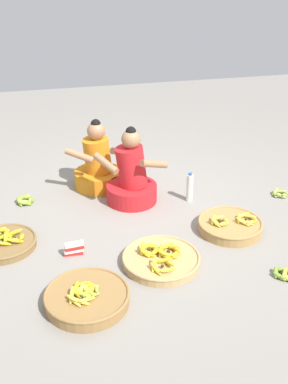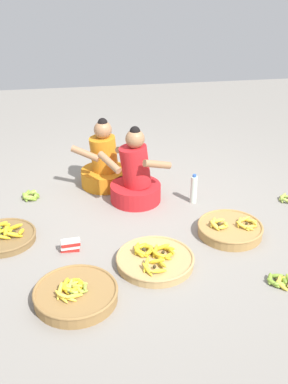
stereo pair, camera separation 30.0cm
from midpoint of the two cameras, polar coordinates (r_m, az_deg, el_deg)
The scene contains 12 objects.
ground_plane at distance 4.53m, azimuth 1.49°, elevation -2.82°, with size 10.00×10.00×0.00m, color gray.
vendor_woman_front at distance 4.67m, azimuth 0.76°, elevation 1.73°, with size 0.72×0.52×0.81m.
vendor_woman_behind at distance 5.01m, azimuth -3.22°, elevation 3.38°, with size 0.73×0.52×0.77m.
banana_basket_near_vendor at distance 3.48m, azimuth -5.98°, elevation -12.49°, with size 0.63×0.63×0.17m.
banana_basket_front_left at distance 4.25m, azimuth -15.08°, elevation -5.35°, with size 0.57×0.57×0.15m.
banana_basket_mid_right at distance 4.30m, azimuth 12.60°, elevation -4.51°, with size 0.59×0.59×0.16m.
banana_basket_near_bicycle at distance 3.83m, azimuth 3.62°, elevation -8.40°, with size 0.65×0.65×0.15m.
loose_bananas_back_right at distance 5.03m, azimuth 18.96°, elevation -0.82°, with size 0.19×0.19×0.08m.
loose_bananas_mid_left at distance 4.92m, azimuth -12.17°, elevation -0.50°, with size 0.21×0.21×0.09m.
loose_bananas_front_center at distance 3.84m, azimuth 19.51°, elevation -10.40°, with size 0.34×0.22×0.09m.
water_bottle at distance 4.73m, azimuth 7.99°, elevation 0.30°, with size 0.07×0.07×0.31m.
packet_carton_stack at distance 3.99m, azimuth -6.97°, elevation -6.63°, with size 0.17×0.07×0.12m.
Camera 2 is at (-0.60, -3.88, 2.28)m, focal length 43.09 mm.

